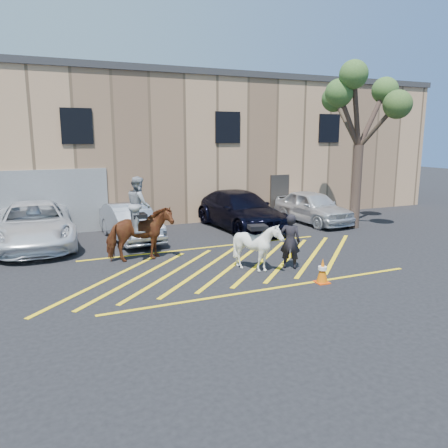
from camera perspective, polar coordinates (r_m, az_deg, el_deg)
name	(u,v)px	position (r m, az deg, el deg)	size (l,w,h in m)	color
ground	(230,263)	(14.72, 0.79, -5.07)	(90.00, 90.00, 0.00)	black
car_white_pickup	(34,225)	(18.27, -23.54, -0.07)	(2.80, 6.08, 1.69)	white
car_silver_sedan	(130,222)	(18.18, -12.12, 0.22)	(1.55, 4.45, 1.47)	#9397A1
car_blue_suv	(240,210)	(20.04, 2.13, 1.82)	(2.37, 5.84, 1.69)	black
car_white_suv	(313,207)	(21.80, 11.50, 2.20)	(1.85, 4.61, 1.57)	silver
handler	(290,241)	(14.05, 8.63, -2.26)	(0.65, 0.42, 1.77)	black
warehouse	(143,146)	(25.54, -10.51, 10.01)	(32.42, 10.20, 7.30)	tan
hatching_zone	(234,265)	(14.46, 1.28, -5.35)	(12.60, 5.12, 0.01)	yellow
mounted_bay	(140,227)	(14.96, -10.98, -0.43)	(2.19, 1.02, 2.88)	brown
saddled_white	(257,246)	(13.69, 4.39, -2.93)	(1.51, 1.64, 1.57)	white
traffic_cone	(322,271)	(12.96, 12.73, -5.97)	(0.39, 0.39, 0.73)	#E44309
tree	(361,101)	(20.86, 17.47, 15.05)	(3.99, 4.37, 7.31)	#48372C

